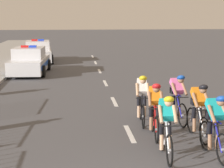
{
  "coord_description": "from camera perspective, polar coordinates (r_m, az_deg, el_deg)",
  "views": [
    {
      "loc": [
        -1.53,
        -4.99,
        3.26
      ],
      "look_at": [
        -0.32,
        6.84,
        1.1
      ],
      "focal_mm": 61.36,
      "sensor_mm": 36.0,
      "label": 1
    }
  ],
  "objects": [
    {
      "name": "police_car_nearest",
      "position": [
        21.85,
        -12.19,
        3.28
      ],
      "size": [
        2.16,
        4.48,
        1.59
      ],
      "color": "silver",
      "rests_on": "ground"
    },
    {
      "name": "cyclist_sixth",
      "position": [
        11.71,
        9.65,
        -2.05
      ],
      "size": [
        0.45,
        1.72,
        1.56
      ],
      "color": "black",
      "rests_on": "ground"
    },
    {
      "name": "cyclist_second",
      "position": [
        9.08,
        15.09,
        -5.88
      ],
      "size": [
        0.43,
        1.72,
        1.56
      ],
      "color": "black",
      "rests_on": "ground"
    },
    {
      "name": "cyclist_lead",
      "position": [
        8.81,
        8.07,
        -6.12
      ],
      "size": [
        0.44,
        1.72,
        1.56
      ],
      "color": "black",
      "rests_on": "ground"
    },
    {
      "name": "cyclist_third",
      "position": [
        10.27,
        6.4,
        -3.71
      ],
      "size": [
        0.45,
        1.72,
        1.56
      ],
      "color": "black",
      "rests_on": "ground"
    },
    {
      "name": "cyclist_fifth",
      "position": [
        11.49,
        4.49,
        -2.17
      ],
      "size": [
        0.45,
        1.72,
        1.56
      ],
      "color": "black",
      "rests_on": "ground"
    },
    {
      "name": "police_car_second",
      "position": [
        27.2,
        -10.95,
        4.67
      ],
      "size": [
        2.26,
        4.52,
        1.59
      ],
      "color": "white",
      "rests_on": "ground"
    },
    {
      "name": "lane_markings_centre",
      "position": [
        16.51,
        -0.41,
        -1.09
      ],
      "size": [
        0.14,
        29.6,
        0.01
      ],
      "color": "white",
      "rests_on": "ground"
    },
    {
      "name": "cyclist_fourth",
      "position": [
        10.34,
        12.78,
        -3.81
      ],
      "size": [
        0.42,
        1.72,
        1.56
      ],
      "color": "black",
      "rests_on": "ground"
    },
    {
      "name": "kerb_edge",
      "position": [
        19.58,
        -16.21,
        0.49
      ],
      "size": [
        0.16,
        60.0,
        0.13
      ],
      "primitive_type": "cube",
      "color": "#9E9E99",
      "rests_on": "ground"
    }
  ]
}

